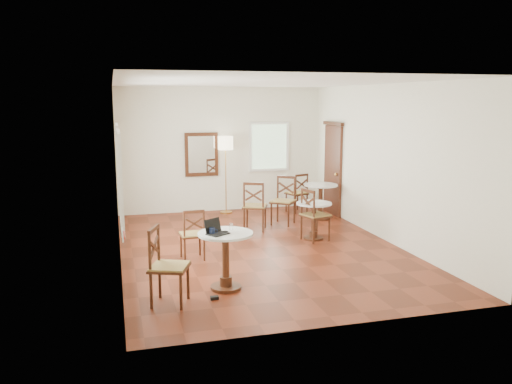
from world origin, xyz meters
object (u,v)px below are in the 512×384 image
(laptop, at_px, (216,230))
(mouse, at_px, (225,232))
(cafe_table_near, at_px, (226,254))
(chair_mid_b, at_px, (314,215))
(floor_lamp, at_px, (226,148))
(water_glass, at_px, (231,227))
(cafe_table_mid, at_px, (314,217))
(navy_mug, at_px, (212,231))
(cafe_table_back, at_px, (321,198))
(power_adapter, at_px, (214,298))
(chair_near_a, at_px, (193,234))
(chair_back_b, at_px, (283,201))
(chair_back_a, at_px, (297,193))
(chair_near_b, at_px, (167,266))
(chair_mid_a, at_px, (255,206))

(laptop, relative_size, mouse, 4.16)
(cafe_table_near, relative_size, chair_mid_b, 0.82)
(floor_lamp, bearing_deg, mouse, -102.11)
(water_glass, bearing_deg, cafe_table_mid, 44.87)
(laptop, bearing_deg, floor_lamp, 43.68)
(mouse, relative_size, navy_mug, 0.72)
(water_glass, bearing_deg, navy_mug, -149.11)
(laptop, xyz_separation_m, navy_mug, (-0.05, -0.04, -0.00))
(cafe_table_near, height_order, cafe_table_back, cafe_table_near)
(navy_mug, distance_m, power_adapter, 0.92)
(floor_lamp, height_order, power_adapter, floor_lamp)
(cafe_table_near, bearing_deg, water_glass, 47.46)
(cafe_table_near, relative_size, cafe_table_mid, 1.15)
(chair_near_a, xyz_separation_m, mouse, (0.24, -1.55, 0.41))
(chair_mid_b, bearing_deg, chair_back_b, -10.96)
(chair_back_a, xyz_separation_m, navy_mug, (-2.97, -4.74, 0.41))
(power_adapter, bearing_deg, navy_mug, 82.25)
(chair_back_b, xyz_separation_m, power_adapter, (-2.30, -3.97, -0.50))
(mouse, bearing_deg, laptop, -175.81)
(cafe_table_mid, height_order, power_adapter, cafe_table_mid)
(cafe_table_mid, distance_m, chair_back_b, 1.38)
(cafe_table_mid, height_order, chair_near_b, chair_near_b)
(mouse, bearing_deg, cafe_table_back, 49.43)
(cafe_table_mid, distance_m, floor_lamp, 3.24)
(cafe_table_back, distance_m, chair_back_b, 0.99)
(cafe_table_mid, bearing_deg, navy_mug, -136.61)
(chair_near_a, relative_size, water_glass, 8.72)
(chair_mid_b, relative_size, floor_lamp, 0.55)
(cafe_table_near, bearing_deg, cafe_table_back, 51.74)
(floor_lamp, distance_m, power_adapter, 5.78)
(floor_lamp, height_order, mouse, floor_lamp)
(navy_mug, xyz_separation_m, power_adapter, (-0.04, -0.30, -0.86))
(chair_mid_a, height_order, chair_mid_b, chair_mid_a)
(cafe_table_mid, bearing_deg, power_adapter, -133.53)
(chair_near_a, xyz_separation_m, chair_mid_b, (2.45, 0.60, 0.07))
(chair_back_a, distance_m, chair_back_b, 1.29)
(chair_back_a, relative_size, water_glass, 9.35)
(floor_lamp, bearing_deg, cafe_table_back, -31.94)
(cafe_table_near, relative_size, chair_back_b, 0.80)
(cafe_table_mid, bearing_deg, water_glass, -135.13)
(chair_near_a, height_order, chair_near_b, chair_near_b)
(cafe_table_back, distance_m, floor_lamp, 2.53)
(cafe_table_near, height_order, cafe_table_mid, cafe_table_near)
(chair_back_a, height_order, laptop, laptop)
(laptop, distance_m, mouse, 0.14)
(chair_near_b, height_order, laptop, chair_near_b)
(chair_mid_a, bearing_deg, power_adapter, 89.97)
(chair_mid_b, height_order, water_glass, chair_mid_b)
(cafe_table_mid, bearing_deg, chair_near_a, -164.36)
(chair_near_a, relative_size, power_adapter, 7.87)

